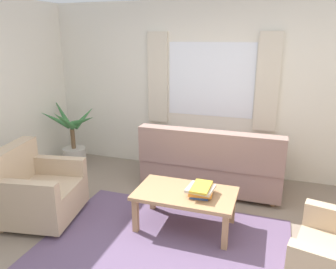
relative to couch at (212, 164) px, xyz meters
The scene contains 9 objects.
ground_plane 1.59m from the couch, 97.34° to the right, with size 6.24×6.24×0.00m, color gray.
wall_back 1.20m from the couch, 105.09° to the left, with size 5.32×0.12×2.60m, color silver.
window_with_curtains 1.28m from the couch, 106.94° to the left, with size 1.98×0.07×1.40m.
area_rug 1.58m from the couch, 97.34° to the right, with size 2.51×1.93×0.01m, color #604C6B.
couch is the anchor object (origin of this frame).
armchair_left 2.29m from the couch, 141.45° to the right, with size 0.95×0.97×0.88m.
coffee_table 1.07m from the couch, 94.40° to the right, with size 1.10×0.64×0.44m.
book_stack_on_table 1.09m from the couch, 85.00° to the right, with size 0.30×0.33×0.12m.
potted_plant 2.35m from the couch, behind, with size 1.05×1.04×1.10m.
Camera 1 is at (0.97, -2.66, 2.08)m, focal length 34.80 mm.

